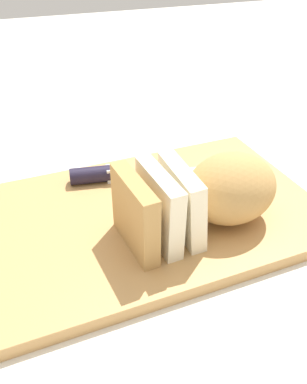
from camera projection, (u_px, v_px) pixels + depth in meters
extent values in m
plane|color=silver|center=(154.00, 219.00, 0.59)|extent=(3.00, 3.00, 0.00)
cube|color=tan|center=(154.00, 214.00, 0.59)|extent=(0.47, 0.32, 0.02)
ellipsoid|color=tan|center=(231.00, 188.00, 0.54)|extent=(0.13, 0.11, 0.10)
cube|color=beige|center=(182.00, 201.00, 0.52)|extent=(0.03, 0.10, 0.10)
cube|color=beige|center=(159.00, 208.00, 0.51)|extent=(0.03, 0.10, 0.10)
cube|color=tan|center=(135.00, 214.00, 0.49)|extent=(0.03, 0.10, 0.10)
cube|color=silver|center=(177.00, 173.00, 0.66)|extent=(0.21, 0.06, 0.00)
cylinder|color=black|center=(92.00, 175.00, 0.63)|extent=(0.07, 0.04, 0.03)
cube|color=silver|center=(113.00, 174.00, 0.64)|extent=(0.02, 0.03, 0.02)
sphere|color=#996633|center=(174.00, 184.00, 0.63)|extent=(0.01, 0.01, 0.01)
sphere|color=#996633|center=(124.00, 217.00, 0.56)|extent=(0.01, 0.01, 0.01)
sphere|color=#996633|center=(134.00, 200.00, 0.60)|extent=(0.01, 0.01, 0.01)
sphere|color=#996633|center=(192.00, 199.00, 0.60)|extent=(0.01, 0.01, 0.01)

